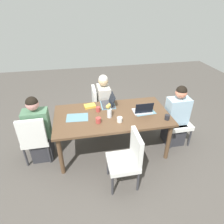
{
  "coord_description": "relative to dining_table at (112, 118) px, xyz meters",
  "views": [
    {
      "loc": [
        -0.53,
        -2.77,
        2.5
      ],
      "look_at": [
        0.0,
        0.0,
        0.81
      ],
      "focal_mm": 30.92,
      "sensor_mm": 36.0,
      "label": 1
    }
  ],
  "objects": [
    {
      "name": "placemat_far_left_mid",
      "position": [
        -0.01,
        0.35,
        0.08
      ],
      "size": [
        0.27,
        0.37,
        0.0
      ],
      "primitive_type": "cube",
      "rotation": [
        0.0,
        0.0,
        -1.6
      ],
      "color": "slate",
      "rests_on": "dining_table"
    },
    {
      "name": "book_red_cover",
      "position": [
        -0.35,
        0.34,
        0.1
      ],
      "size": [
        0.22,
        0.17,
        0.04
      ],
      "primitive_type": "cube",
      "rotation": [
        0.0,
        0.0,
        0.16
      ],
      "color": "gold",
      "rests_on": "dining_table"
    },
    {
      "name": "laptop_head_right_left_far",
      "position": [
        0.54,
        -0.04,
        0.12
      ],
      "size": [
        0.32,
        0.22,
        0.21
      ],
      "color": "silver",
      "rests_on": "dining_table"
    },
    {
      "name": "person_head_left_left_near",
      "position": [
        -1.25,
        0.03,
        -0.15
      ],
      "size": [
        0.4,
        0.36,
        1.19
      ],
      "color": "#2D2D33",
      "rests_on": "ground_plane"
    },
    {
      "name": "chair_far_left_mid",
      "position": [
        -0.1,
        0.83,
        -0.18
      ],
      "size": [
        0.44,
        0.44,
        0.9
      ],
      "color": "silver",
      "rests_on": "ground_plane"
    },
    {
      "name": "coffee_mug_centre_right",
      "position": [
        0.86,
        -0.32,
        0.12
      ],
      "size": [
        0.08,
        0.08,
        0.08
      ],
      "primitive_type": "cylinder",
      "color": "#232328",
      "rests_on": "dining_table"
    },
    {
      "name": "placemat_head_left_left_near",
      "position": [
        -0.59,
        0.01,
        0.08
      ],
      "size": [
        0.38,
        0.29,
        0.0
      ],
      "primitive_type": "cube",
      "rotation": [
        0.0,
        0.0,
        -0.08
      ],
      "color": "slate",
      "rests_on": "dining_table"
    },
    {
      "name": "coffee_mug_centre_left",
      "position": [
        -0.26,
        -0.2,
        0.12
      ],
      "size": [
        0.08,
        0.08,
        0.09
      ],
      "primitive_type": "cylinder",
      "color": "#AD3D38",
      "rests_on": "dining_table"
    },
    {
      "name": "chair_head_left_left_near",
      "position": [
        -1.31,
        -0.04,
        -0.18
      ],
      "size": [
        0.44,
        0.44,
        0.9
      ],
      "color": "silver",
      "rests_on": "ground_plane"
    },
    {
      "name": "chair_head_right_left_far",
      "position": [
        1.28,
        0.06,
        -0.18
      ],
      "size": [
        0.44,
        0.44,
        0.9
      ],
      "color": "silver",
      "rests_on": "ground_plane"
    },
    {
      "name": "dining_table",
      "position": [
        0.0,
        0.0,
        0.0
      ],
      "size": [
        1.96,
        1.02,
        0.76
      ],
      "color": "brown",
      "rests_on": "ground_plane"
    },
    {
      "name": "chair_near_right_near",
      "position": [
        0.08,
        -0.8,
        -0.18
      ],
      "size": [
        0.44,
        0.44,
        0.9
      ],
      "color": "silver",
      "rests_on": "ground_plane"
    },
    {
      "name": "laptop_far_left_mid",
      "position": [
        0.01,
        0.35,
        0.12
      ],
      "size": [
        0.22,
        0.32,
        0.21
      ],
      "color": "#38383D",
      "rests_on": "dining_table"
    },
    {
      "name": "person_head_right_left_far",
      "position": [
        1.22,
        -0.02,
        -0.15
      ],
      "size": [
        0.4,
        0.36,
        1.19
      ],
      "color": "#2D2D33",
      "rests_on": "ground_plane"
    },
    {
      "name": "coffee_mug_near_right",
      "position": [
        0.08,
        -0.24,
        0.12
      ],
      "size": [
        0.09,
        0.09,
        0.08
      ],
      "primitive_type": "cylinder",
      "color": "white",
      "rests_on": "dining_table"
    },
    {
      "name": "person_far_left_mid",
      "position": [
        -0.03,
        0.77,
        -0.15
      ],
      "size": [
        0.36,
        0.4,
        1.19
      ],
      "color": "#2D2D33",
      "rests_on": "ground_plane"
    },
    {
      "name": "placemat_head_right_left_far",
      "position": [
        0.58,
        -0.01,
        0.08
      ],
      "size": [
        0.38,
        0.29,
        0.0
      ],
      "primitive_type": "cube",
      "rotation": [
        0.0,
        0.0,
        3.22
      ],
      "color": "slate",
      "rests_on": "dining_table"
    },
    {
      "name": "flower_vase",
      "position": [
        -0.06,
        -0.08,
        0.21
      ],
      "size": [
        0.1,
        0.08,
        0.26
      ],
      "color": "silver",
      "rests_on": "dining_table"
    },
    {
      "name": "coffee_mug_near_left",
      "position": [
        -0.22,
        0.15,
        0.12
      ],
      "size": [
        0.08,
        0.08,
        0.09
      ],
      "primitive_type": "cylinder",
      "color": "#AD3D38",
      "rests_on": "dining_table"
    },
    {
      "name": "ground_plane",
      "position": [
        0.0,
        0.0,
        -0.68
      ],
      "size": [
        10.0,
        10.0,
        0.0
      ],
      "primitive_type": "plane",
      "color": "#4C4742"
    }
  ]
}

